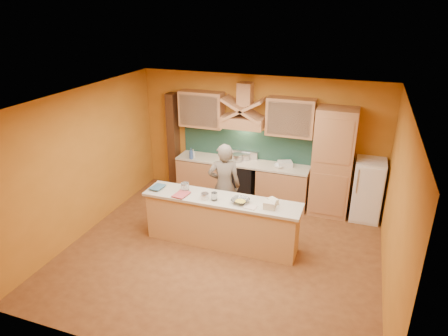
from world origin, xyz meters
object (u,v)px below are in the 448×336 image
(stove, at_px, (242,181))
(mixing_bowl, at_px, (240,201))
(fridge, at_px, (367,190))
(person, at_px, (224,186))
(kitchen_scale, at_px, (205,197))

(stove, height_order, mixing_bowl, mixing_bowl)
(fridge, distance_m, person, 2.96)
(mixing_bowl, bearing_deg, person, 128.25)
(person, relative_size, kitchen_scale, 16.35)
(mixing_bowl, bearing_deg, fridge, 42.63)
(person, distance_m, mixing_bowl, 0.89)
(stove, height_order, person, person)
(stove, height_order, kitchen_scale, kitchen_scale)
(person, bearing_deg, stove, -106.36)
(stove, relative_size, kitchen_scale, 8.40)
(kitchen_scale, height_order, mixing_bowl, kitchen_scale)
(mixing_bowl, bearing_deg, kitchen_scale, -173.80)
(stove, height_order, fridge, fridge)
(fridge, height_order, kitchen_scale, fridge)
(stove, relative_size, mixing_bowl, 2.92)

